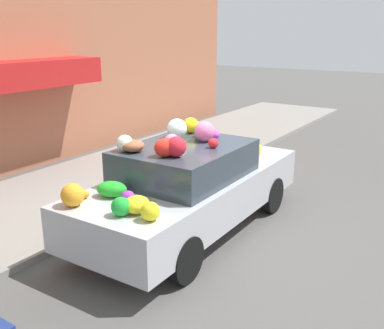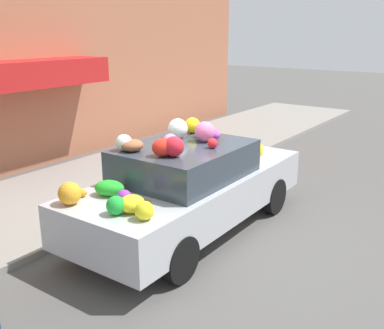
# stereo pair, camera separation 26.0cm
# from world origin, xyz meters

# --- Properties ---
(ground_plane) EXTENTS (60.00, 60.00, 0.00)m
(ground_plane) POSITION_xyz_m (0.00, 0.00, 0.00)
(ground_plane) COLOR #565451
(sidewalk_curb) EXTENTS (24.00, 3.20, 0.10)m
(sidewalk_curb) POSITION_xyz_m (0.00, 2.70, 0.05)
(sidewalk_curb) COLOR gray
(sidewalk_curb) RESTS_ON ground
(fire_hydrant) EXTENTS (0.20, 0.20, 0.70)m
(fire_hydrant) POSITION_xyz_m (2.14, 1.76, 0.45)
(fire_hydrant) COLOR #B2B2B7
(fire_hydrant) RESTS_ON sidewalk_curb
(art_car) EXTENTS (4.38, 1.76, 1.73)m
(art_car) POSITION_xyz_m (-0.06, -0.07, 0.76)
(art_car) COLOR #B7BABF
(art_car) RESTS_ON ground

